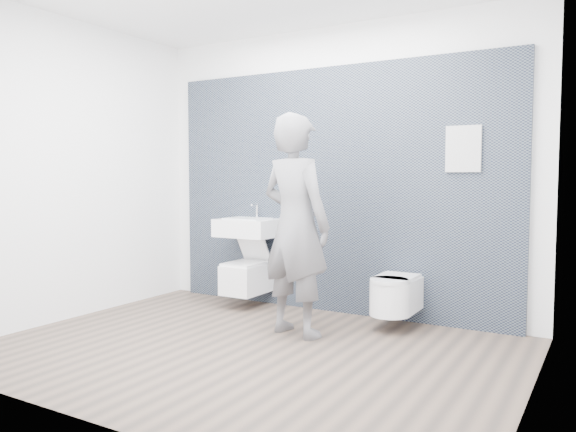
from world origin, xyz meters
The scene contains 8 objects.
ground centered at (0.00, 0.00, 0.00)m, with size 4.00×4.00×0.00m, color brown.
room_shell centered at (0.00, 0.00, 1.74)m, with size 4.00×4.00×4.00m.
tile_wall centered at (0.00, 1.47, 0.00)m, with size 3.60×0.06×2.40m, color black.
washbasin centered at (-0.83, 1.21, 0.82)m, with size 0.60×0.45×0.45m.
toilet_square centered at (-0.83, 1.19, 0.32)m, with size 0.35×0.51×0.65m.
toilet_rounded centered at (0.76, 1.14, 0.30)m, with size 0.35×0.59×0.32m.
info_placard centered at (1.26, 1.43, 0.00)m, with size 0.30×0.03×0.40m, color white.
visitor centered at (0.10, 0.55, 0.93)m, with size 0.68×0.44×1.86m, color #5E5E62.
Camera 1 is at (2.41, -3.52, 1.33)m, focal length 35.00 mm.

